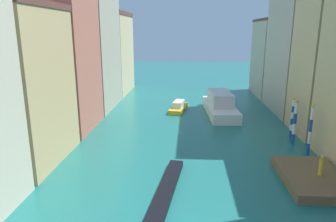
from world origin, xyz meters
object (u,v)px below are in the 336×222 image
(mooring_pole_0, at_px, (310,130))
(mooring_pole_2, at_px, (292,117))
(mooring_pole_1, at_px, (295,122))
(person_on_dock, at_px, (321,166))
(waterfront_dock, at_px, (312,178))
(vaporetto_white, at_px, (220,105))
(motorboat_0, at_px, (179,107))
(gondola_black, at_px, (166,190))

(mooring_pole_0, bearing_deg, mooring_pole_2, 89.26)
(mooring_pole_0, xyz_separation_m, mooring_pole_1, (-0.44, 2.75, -0.07))
(person_on_dock, bearing_deg, waterfront_dock, 154.23)
(vaporetto_white, bearing_deg, motorboat_0, 166.56)
(person_on_dock, height_order, motorboat_0, person_on_dock)
(waterfront_dock, xyz_separation_m, mooring_pole_2, (1.67, 10.35, 1.83))
(mooring_pole_1, bearing_deg, motorboat_0, 132.91)
(mooring_pole_0, bearing_deg, motorboat_0, 128.36)
(gondola_black, bearing_deg, mooring_pole_1, 41.05)
(mooring_pole_0, bearing_deg, waterfront_dock, -106.76)
(mooring_pole_1, relative_size, mooring_pole_2, 1.06)
(waterfront_dock, height_order, mooring_pole_1, mooring_pole_1)
(gondola_black, bearing_deg, motorboat_0, 89.67)
(person_on_dock, distance_m, mooring_pole_0, 5.73)
(mooring_pole_1, relative_size, vaporetto_white, 0.40)
(mooring_pole_2, xyz_separation_m, motorboat_0, (-12.19, 10.29, -1.65))
(person_on_dock, distance_m, gondola_black, 11.34)
(waterfront_dock, relative_size, person_on_dock, 4.29)
(person_on_dock, relative_size, mooring_pole_1, 0.34)
(mooring_pole_0, relative_size, motorboat_0, 0.81)
(person_on_dock, height_order, mooring_pole_0, mooring_pole_0)
(mooring_pole_1, height_order, vaporetto_white, mooring_pole_1)
(mooring_pole_0, relative_size, vaporetto_white, 0.41)
(gondola_black, bearing_deg, vaporetto_white, 75.05)
(waterfront_dock, xyz_separation_m, motorboat_0, (-10.53, 20.64, 0.18))
(waterfront_dock, xyz_separation_m, mooring_pole_0, (1.60, 5.32, 2.04))
(mooring_pole_2, height_order, gondola_black, mooring_pole_2)
(waterfront_dock, distance_m, vaporetto_white, 19.93)
(person_on_dock, bearing_deg, mooring_pole_2, 83.38)
(person_on_dock, bearing_deg, mooring_pole_0, 78.14)
(gondola_black, height_order, motorboat_0, motorboat_0)
(person_on_dock, xyz_separation_m, mooring_pole_0, (1.16, 5.53, 0.98))
(mooring_pole_2, distance_m, vaporetto_white, 11.15)
(waterfront_dock, height_order, person_on_dock, person_on_dock)
(mooring_pole_0, xyz_separation_m, mooring_pole_2, (0.07, 5.03, -0.21))
(motorboat_0, bearing_deg, waterfront_dock, -62.98)
(mooring_pole_1, height_order, mooring_pole_2, mooring_pole_1)
(mooring_pole_0, height_order, motorboat_0, mooring_pole_0)
(waterfront_dock, bearing_deg, mooring_pole_2, 80.85)
(mooring_pole_2, xyz_separation_m, gondola_black, (-12.33, -12.58, -1.96))
(mooring_pole_0, distance_m, vaporetto_white, 15.47)
(waterfront_dock, relative_size, mooring_pole_0, 1.42)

